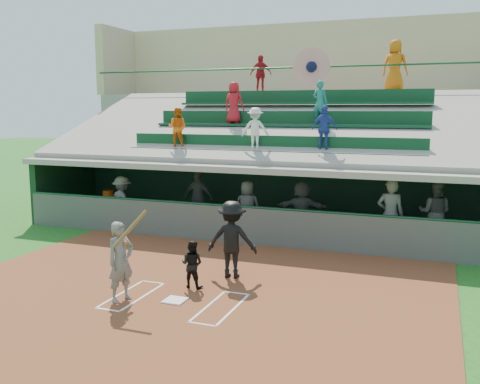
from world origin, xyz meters
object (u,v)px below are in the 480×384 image
at_px(catcher, 192,264).
at_px(water_cooler, 108,195).
at_px(batter_at_plate, 121,261).
at_px(home_plate, 175,300).
at_px(white_table, 107,210).

bearing_deg(catcher, water_cooler, -42.83).
height_order(batter_at_plate, catcher, batter_at_plate).
distance_m(home_plate, catcher, 1.05).
distance_m(home_plate, batter_at_plate, 1.38).
bearing_deg(water_cooler, white_table, -144.81).
xyz_separation_m(home_plate, batter_at_plate, (-1.05, -0.34, 0.83)).
xyz_separation_m(home_plate, water_cooler, (-5.96, 6.42, 0.88)).
height_order(home_plate, catcher, catcher).
relative_size(batter_at_plate, white_table, 2.48).
bearing_deg(batter_at_plate, water_cooler, 125.98).
xyz_separation_m(batter_at_plate, white_table, (-4.96, 6.72, -0.48)).
bearing_deg(water_cooler, catcher, -42.95).
bearing_deg(white_table, home_plate, -39.92).
bearing_deg(white_table, water_cooler, 41.99).
distance_m(white_table, water_cooler, 0.54).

